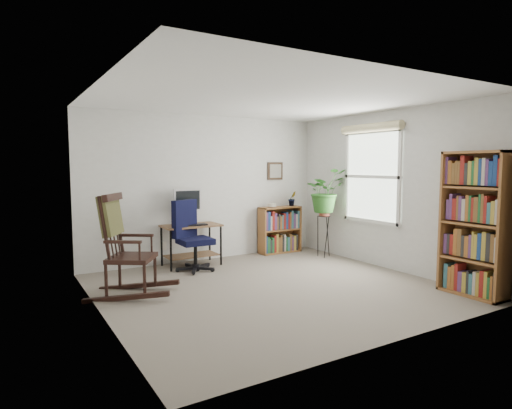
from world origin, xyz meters
TOP-DOWN VIEW (x-y plane):
  - floor at (0.00, 0.00)m, footprint 4.20×4.00m
  - ceiling at (0.00, 0.00)m, footprint 4.20×4.00m
  - wall_back at (0.00, 2.00)m, footprint 4.20×0.00m
  - wall_front at (0.00, -2.00)m, footprint 4.20×0.00m
  - wall_left at (-2.10, 0.00)m, footprint 0.00×4.00m
  - wall_right at (2.10, 0.00)m, footprint 0.00×4.00m
  - window at (2.06, 0.30)m, footprint 0.12×1.20m
  - desk at (-0.41, 1.70)m, footprint 0.90×0.49m
  - monitor at (-0.41, 1.84)m, footprint 0.46×0.16m
  - keyboard at (-0.41, 1.58)m, footprint 0.40×0.15m
  - office_chair at (-0.49, 1.34)m, footprint 0.78×0.78m
  - rocking_chair at (-1.63, 0.62)m, footprint 1.27×1.15m
  - low_bookshelf at (1.36, 1.82)m, footprint 0.79×0.26m
  - tall_bookshelf at (1.92, -1.52)m, footprint 0.33×0.76m
  - plant_stand at (1.80, 1.11)m, footprint 0.29×0.29m
  - spider_plant at (1.80, 1.11)m, footprint 1.69×1.88m
  - potted_plant_small at (1.64, 1.83)m, footprint 0.13×0.24m
  - framed_picture at (1.36, 1.97)m, footprint 0.32×0.04m

SIDE VIEW (x-z plane):
  - floor at x=0.00m, z-range 0.00..0.00m
  - desk at x=-0.41m, z-range 0.00..0.65m
  - plant_stand at x=1.80m, z-range 0.00..0.83m
  - low_bookshelf at x=1.36m, z-range 0.00..0.84m
  - office_chair at x=-0.49m, z-range 0.00..1.08m
  - rocking_chair at x=-1.63m, z-range 0.00..1.26m
  - keyboard at x=-0.41m, z-range 0.65..0.67m
  - tall_bookshelf at x=1.92m, z-range 0.00..1.75m
  - potted_plant_small at x=1.64m, z-range 0.84..0.95m
  - monitor at x=-0.41m, z-range 0.65..1.21m
  - wall_back at x=0.00m, z-range 0.00..2.40m
  - wall_front at x=0.00m, z-range 0.00..2.40m
  - wall_left at x=-2.10m, z-range 0.00..2.40m
  - wall_right at x=2.10m, z-range 0.00..2.40m
  - window at x=2.06m, z-range 0.65..2.15m
  - framed_picture at x=1.36m, z-range 1.32..1.64m
  - spider_plant at x=1.80m, z-range 0.77..2.24m
  - ceiling at x=0.00m, z-range 2.40..2.40m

